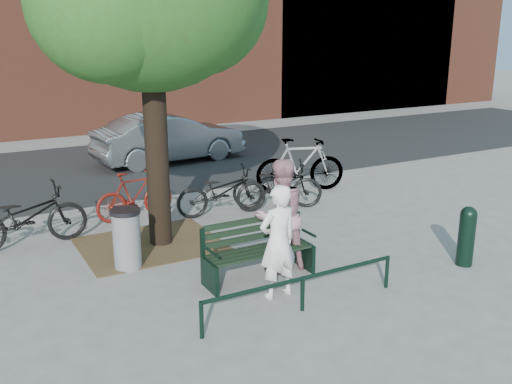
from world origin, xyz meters
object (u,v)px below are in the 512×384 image
person_left (278,242)px  parked_car (169,138)px  bollard (467,234)px  litter_bin (127,239)px  park_bench (257,248)px  bicycle_c (222,191)px  person_right (280,216)px

person_left → parked_car: size_ratio=0.38×
bollard → litter_bin: bearing=152.2°
person_left → litter_bin: size_ratio=1.68×
person_left → parked_car: 9.16m
park_bench → bicycle_c: (0.88, 3.06, 0.03)m
litter_bin → parked_car: (3.36, 6.95, 0.21)m
litter_bin → parked_car: size_ratio=0.23×
person_left → litter_bin: bearing=-56.7°
park_bench → bicycle_c: bearing=73.9°
person_right → parked_car: person_right is taller
bollard → litter_bin: (-4.85, 2.56, -0.03)m
person_right → litter_bin: (-2.10, 1.25, -0.41)m
person_right → litter_bin: bearing=-31.1°
person_left → bicycle_c: person_left is taller
bicycle_c → person_right: bearing=180.0°
park_bench → litter_bin: 2.11m
person_right → park_bench: bearing=8.4°
person_left → bollard: bearing=166.2°
park_bench → person_left: person_left is taller
park_bench → parked_car: bearing=78.3°
person_right → litter_bin: 2.48m
person_left → litter_bin: (-1.59, 2.03, -0.33)m
park_bench → litter_bin: size_ratio=1.76×
bollard → litter_bin: size_ratio=1.01×
bicycle_c → parked_car: bearing=-1.0°
park_bench → person_right: bearing=8.8°
park_bench → parked_car: 8.45m
person_left → parked_car: bearing=-105.9°
parked_car → person_right: bearing=165.8°
person_left → park_bench: bearing=-99.3°
bollard → bicycle_c: (-2.32, 4.30, -0.03)m
litter_bin → bicycle_c: bicycle_c is taller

